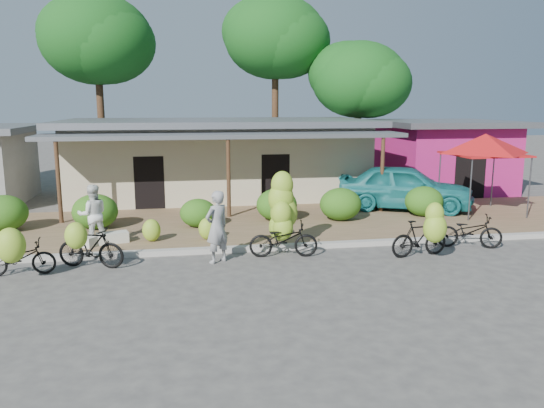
{
  "coord_description": "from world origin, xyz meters",
  "views": [
    {
      "loc": [
        -1.62,
        -12.08,
        4.03
      ],
      "look_at": [
        0.92,
        2.58,
        1.2
      ],
      "focal_mm": 35.0,
      "sensor_mm": 36.0,
      "label": 1
    }
  ],
  "objects_px": {
    "tree_near_right": "(355,78)",
    "bike_center": "(283,221)",
    "vendor": "(217,227)",
    "sack_far": "(84,241)",
    "tree_far_center": "(93,38)",
    "bike_far_left": "(17,255)",
    "tree_center_right": "(271,36)",
    "bike_left": "(89,246)",
    "teal_van": "(405,187)",
    "bike_far_right": "(469,231)",
    "sack_near": "(113,238)",
    "bike_right": "(424,234)",
    "bystander": "(93,214)",
    "red_canopy": "(485,144)"
  },
  "relations": [
    {
      "from": "teal_van",
      "to": "sack_far",
      "type": "bearing_deg",
      "value": 131.28
    },
    {
      "from": "tree_center_right",
      "to": "bike_left",
      "type": "distance_m",
      "value": 18.47
    },
    {
      "from": "tree_far_center",
      "to": "teal_van",
      "type": "height_order",
      "value": "tree_far_center"
    },
    {
      "from": "bike_center",
      "to": "bike_right",
      "type": "height_order",
      "value": "bike_center"
    },
    {
      "from": "teal_van",
      "to": "bike_far_left",
      "type": "bearing_deg",
      "value": 139.06
    },
    {
      "from": "bystander",
      "to": "teal_van",
      "type": "bearing_deg",
      "value": -176.56
    },
    {
      "from": "tree_far_center",
      "to": "bike_far_left",
      "type": "relative_size",
      "value": 5.61
    },
    {
      "from": "tree_near_right",
      "to": "bike_center",
      "type": "xyz_separation_m",
      "value": [
        -6.27,
        -13.03,
        -4.42
      ]
    },
    {
      "from": "tree_near_right",
      "to": "bike_center",
      "type": "bearing_deg",
      "value": -115.71
    },
    {
      "from": "tree_far_center",
      "to": "bike_far_right",
      "type": "relative_size",
      "value": 4.87
    },
    {
      "from": "bike_center",
      "to": "teal_van",
      "type": "xyz_separation_m",
      "value": [
        5.56,
        4.73,
        0.05
      ]
    },
    {
      "from": "bike_far_left",
      "to": "bike_left",
      "type": "relative_size",
      "value": 0.93
    },
    {
      "from": "bike_far_left",
      "to": "bike_right",
      "type": "bearing_deg",
      "value": -93.74
    },
    {
      "from": "bike_left",
      "to": "bike_center",
      "type": "relative_size",
      "value": 0.8
    },
    {
      "from": "tree_near_right",
      "to": "tree_far_center",
      "type": "bearing_deg",
      "value": 173.42
    },
    {
      "from": "bike_left",
      "to": "teal_van",
      "type": "height_order",
      "value": "teal_van"
    },
    {
      "from": "bike_left",
      "to": "bike_center",
      "type": "bearing_deg",
      "value": -65.92
    },
    {
      "from": "tree_far_center",
      "to": "bike_far_left",
      "type": "height_order",
      "value": "tree_far_center"
    },
    {
      "from": "tree_center_right",
      "to": "sack_far",
      "type": "relative_size",
      "value": 12.8
    },
    {
      "from": "bike_right",
      "to": "bike_far_right",
      "type": "xyz_separation_m",
      "value": [
        1.75,
        0.78,
        -0.19
      ]
    },
    {
      "from": "bike_far_right",
      "to": "tree_near_right",
      "type": "bearing_deg",
      "value": 14.48
    },
    {
      "from": "bystander",
      "to": "sack_far",
      "type": "bearing_deg",
      "value": 18.99
    },
    {
      "from": "sack_far",
      "to": "teal_van",
      "type": "xyz_separation_m",
      "value": [
        10.95,
        3.41,
        0.7
      ]
    },
    {
      "from": "vendor",
      "to": "sack_far",
      "type": "bearing_deg",
      "value": -61.16
    },
    {
      "from": "tree_near_right",
      "to": "bike_left",
      "type": "relative_size",
      "value": 4.02
    },
    {
      "from": "sack_far",
      "to": "sack_near",
      "type": "bearing_deg",
      "value": 15.39
    },
    {
      "from": "bike_left",
      "to": "teal_van",
      "type": "distance_m",
      "value": 11.74
    },
    {
      "from": "tree_center_right",
      "to": "teal_van",
      "type": "relative_size",
      "value": 1.95
    },
    {
      "from": "sack_near",
      "to": "sack_far",
      "type": "xyz_separation_m",
      "value": [
        -0.76,
        -0.21,
        -0.01
      ]
    },
    {
      "from": "bystander",
      "to": "bike_center",
      "type": "bearing_deg",
      "value": 150.39
    },
    {
      "from": "tree_center_right",
      "to": "teal_van",
      "type": "bearing_deg",
      "value": -72.31
    },
    {
      "from": "bystander",
      "to": "bike_far_right",
      "type": "bearing_deg",
      "value": 157.02
    },
    {
      "from": "teal_van",
      "to": "bike_left",
      "type": "bearing_deg",
      "value": 140.39
    },
    {
      "from": "tree_near_right",
      "to": "teal_van",
      "type": "bearing_deg",
      "value": -94.93
    },
    {
      "from": "tree_far_center",
      "to": "teal_van",
      "type": "bearing_deg",
      "value": -38.57
    },
    {
      "from": "red_canopy",
      "to": "sack_far",
      "type": "height_order",
      "value": "red_canopy"
    },
    {
      "from": "tree_far_center",
      "to": "bike_left",
      "type": "distance_m",
      "value": 16.51
    },
    {
      "from": "tree_far_center",
      "to": "sack_far",
      "type": "bearing_deg",
      "value": -84.24
    },
    {
      "from": "tree_far_center",
      "to": "tree_near_right",
      "type": "relative_size",
      "value": 1.3
    },
    {
      "from": "bike_center",
      "to": "bike_far_right",
      "type": "relative_size",
      "value": 1.17
    },
    {
      "from": "tree_center_right",
      "to": "vendor",
      "type": "distance_m",
      "value": 17.34
    },
    {
      "from": "tree_far_center",
      "to": "bike_right",
      "type": "xyz_separation_m",
      "value": [
        10.31,
        -15.58,
        -6.55
      ]
    },
    {
      "from": "bike_left",
      "to": "bike_far_right",
      "type": "xyz_separation_m",
      "value": [
        10.28,
        0.22,
        -0.11
      ]
    },
    {
      "from": "tree_near_right",
      "to": "vendor",
      "type": "distance_m",
      "value": 16.34
    },
    {
      "from": "tree_far_center",
      "to": "bike_center",
      "type": "bearing_deg",
      "value": -65.15
    },
    {
      "from": "bike_far_right",
      "to": "bystander",
      "type": "relative_size",
      "value": 1.12
    },
    {
      "from": "bike_left",
      "to": "bystander",
      "type": "relative_size",
      "value": 1.05
    },
    {
      "from": "red_canopy",
      "to": "bike_far_left",
      "type": "xyz_separation_m",
      "value": [
        -14.51,
        -4.52,
        -2.06
      ]
    },
    {
      "from": "bike_far_right",
      "to": "sack_near",
      "type": "distance_m",
      "value": 10.13
    },
    {
      "from": "tree_near_right",
      "to": "bike_far_left",
      "type": "distance_m",
      "value": 19.49
    }
  ]
}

